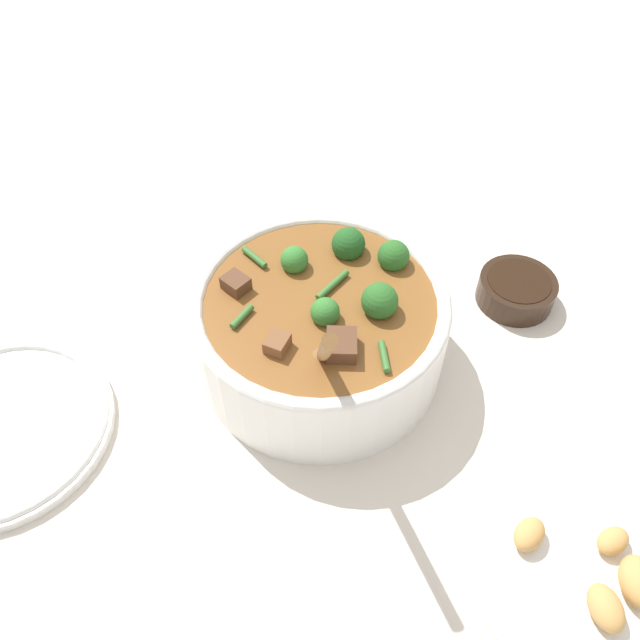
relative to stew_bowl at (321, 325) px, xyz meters
name	(u,v)px	position (x,y,z in m)	size (l,w,h in m)	color
ground_plane	(320,358)	(0.00, 0.00, -0.06)	(4.00, 4.00, 0.00)	silver
stew_bowl	(321,325)	(0.00, 0.00, 0.00)	(0.28, 0.32, 0.25)	white
condiment_bowl	(516,289)	(0.26, 0.04, -0.04)	(0.09, 0.09, 0.04)	black
empty_plate	(2,427)	(-0.35, -0.03, -0.05)	(0.23, 0.23, 0.02)	white
food_plate	(581,572)	(0.18, -0.29, -0.05)	(0.20, 0.20, 0.04)	white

